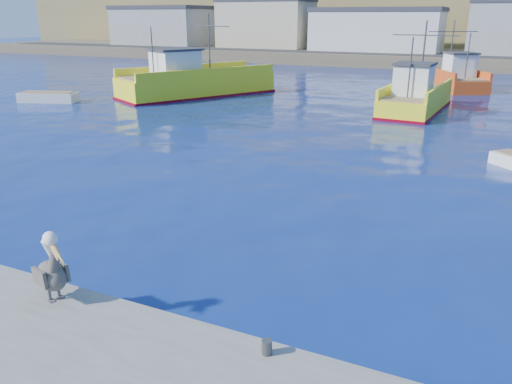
# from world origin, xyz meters

# --- Properties ---
(ground) EXTENTS (260.00, 260.00, 0.00)m
(ground) POSITION_xyz_m (0.00, 0.00, 0.00)
(ground) COLOR navy
(ground) RESTS_ON ground
(dock_bollards) EXTENTS (36.20, 0.20, 0.30)m
(dock_bollards) POSITION_xyz_m (0.60, -3.40, 0.65)
(dock_bollards) COLOR #4C4C4C
(dock_bollards) RESTS_ON dock
(far_shore) EXTENTS (200.00, 81.00, 24.00)m
(far_shore) POSITION_xyz_m (0.00, 109.20, 8.98)
(far_shore) COLOR brown
(far_shore) RESTS_ON ground
(trawler_yellow_a) EXTENTS (10.60, 14.20, 6.82)m
(trawler_yellow_a) POSITION_xyz_m (-17.13, 26.84, 1.17)
(trawler_yellow_a) COLOR #FFF920
(trawler_yellow_a) RESTS_ON ground
(trawler_yellow_b) EXTENTS (4.67, 10.09, 6.33)m
(trawler_yellow_b) POSITION_xyz_m (1.39, 26.99, 0.97)
(trawler_yellow_b) COLOR #FFF920
(trawler_yellow_b) RESTS_ON ground
(boat_orange) EXTENTS (7.14, 9.48, 6.16)m
(boat_orange) POSITION_xyz_m (2.89, 40.72, 1.06)
(boat_orange) COLOR #D44816
(boat_orange) RESTS_ON ground
(skiff_left) EXTENTS (4.85, 2.97, 1.00)m
(skiff_left) POSITION_xyz_m (-25.98, 18.91, 0.32)
(skiff_left) COLOR silver
(skiff_left) RESTS_ON ground
(pelican) EXTENTS (1.38, 0.88, 1.74)m
(pelican) POSITION_xyz_m (-2.11, -3.66, 1.24)
(pelican) COLOR #595451
(pelican) RESTS_ON dock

